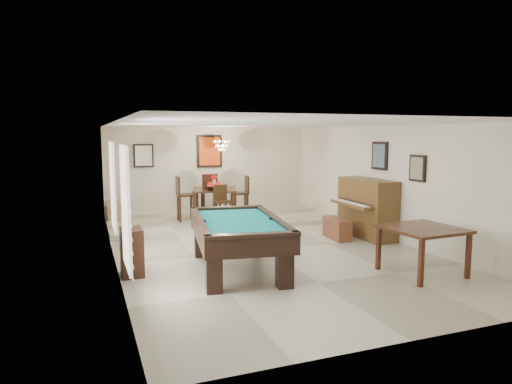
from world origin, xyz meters
TOP-DOWN VIEW (x-y plane):
  - ground_plane at (0.00, 0.00)m, footprint 6.00×9.00m
  - wall_back at (0.00, 4.50)m, footprint 6.00×0.04m
  - wall_front at (0.00, -4.50)m, footprint 6.00×0.04m
  - wall_left at (-3.00, 0.00)m, footprint 0.04×9.00m
  - wall_right at (3.00, 0.00)m, footprint 0.04×9.00m
  - ceiling at (0.00, 0.00)m, footprint 6.00×9.00m
  - dining_step at (0.00, 3.25)m, footprint 6.00×2.50m
  - window_left_front at (-2.97, -2.20)m, footprint 0.06×1.00m
  - window_left_rear at (-2.97, 0.60)m, footprint 0.06×1.00m
  - pool_table at (-0.99, -1.12)m, footprint 1.83×2.86m
  - square_table at (1.90, -2.45)m, footprint 1.25×1.25m
  - upright_piano at (2.52, 0.34)m, footprint 0.92×1.64m
  - piano_bench at (1.92, 0.40)m, footprint 0.39×0.88m
  - apothecary_chest at (-2.78, -0.76)m, footprint 0.36×0.54m
  - dining_table at (-0.22, 3.19)m, footprint 1.41×1.41m
  - flower_vase at (-0.22, 3.19)m, footprint 0.19×0.19m
  - dining_chair_south at (-0.21, 2.44)m, footprint 0.41×0.41m
  - dining_chair_north at (-0.18, 3.91)m, footprint 0.47×0.47m
  - dining_chair_west at (-1.00, 3.19)m, footprint 0.45×0.45m
  - dining_chair_east at (0.53, 3.22)m, footprint 0.48×0.48m
  - corner_bench at (-2.71, 4.08)m, footprint 0.47×0.57m
  - chandelier at (0.00, 3.20)m, footprint 0.44×0.44m
  - back_painting at (0.00, 4.46)m, footprint 0.75×0.06m
  - back_mirror at (-1.90, 4.46)m, footprint 0.55×0.06m
  - right_picture_upper at (2.96, 0.30)m, footprint 0.06×0.55m
  - right_picture_lower at (2.96, -1.00)m, footprint 0.06×0.45m

SIDE VIEW (x-z plane):
  - ground_plane at x=0.00m, z-range -0.02..0.00m
  - dining_step at x=0.00m, z-range 0.00..0.12m
  - piano_bench at x=1.92m, z-range 0.00..0.47m
  - corner_bench at x=-2.71m, z-range 0.12..0.61m
  - apothecary_chest at x=-2.78m, z-range 0.00..0.81m
  - square_table at x=1.90m, z-range 0.00..0.82m
  - pool_table at x=-0.99m, z-range 0.00..0.89m
  - dining_table at x=-0.22m, z-range 0.12..1.06m
  - dining_chair_south at x=-0.21m, z-range 0.12..1.11m
  - upright_piano at x=2.52m, z-range 0.00..1.37m
  - dining_chair_east at x=0.53m, z-range 0.12..1.26m
  - dining_chair_north at x=-0.18m, z-range 0.12..1.29m
  - dining_chair_west at x=-1.00m, z-range 0.12..1.31m
  - flower_vase at x=-0.22m, z-range 1.06..1.32m
  - wall_back at x=0.00m, z-range 0.00..2.60m
  - wall_front at x=0.00m, z-range 0.00..2.60m
  - wall_left at x=-3.00m, z-range 0.00..2.60m
  - wall_right at x=3.00m, z-range 0.00..2.60m
  - window_left_front at x=-2.97m, z-range 0.55..2.25m
  - window_left_rear at x=-2.97m, z-range 0.55..2.25m
  - right_picture_lower at x=2.96m, z-range 1.42..1.98m
  - back_mirror at x=-1.90m, z-range 1.48..2.12m
  - back_painting at x=0.00m, z-range 1.42..2.38m
  - right_picture_upper at x=2.96m, z-range 1.57..2.23m
  - chandelier at x=0.00m, z-range 1.90..2.50m
  - ceiling at x=0.00m, z-range 2.58..2.62m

